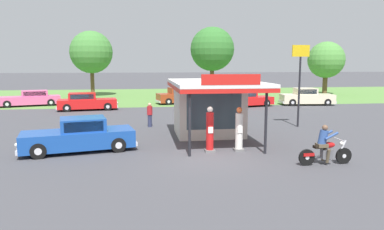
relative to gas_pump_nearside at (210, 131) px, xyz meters
The scene contains 18 objects.
ground_plane 1.32m from the gas_pump_nearside, 103.26° to the right, with size 300.00×300.00×0.00m, color #424247.
grass_verge_strip 29.10m from the gas_pump_nearside, 90.42° to the left, with size 120.00×24.00×0.01m, color #56843D.
service_station_kiosk 3.63m from the gas_pump_nearside, 79.09° to the left, with size 4.25×6.75×3.49m.
gas_pump_nearside is the anchor object (origin of this frame).
gas_pump_offside 1.34m from the gas_pump_nearside, ahead, with size 0.44×0.44×1.99m.
motorcycle_with_rider 4.85m from the gas_pump_nearside, 33.47° to the right, with size 2.20×0.70×1.58m.
featured_classic_sedan 5.88m from the gas_pump_nearside, behind, with size 5.26×2.75×1.52m.
parked_car_second_row_spare 23.75m from the gas_pump_nearside, 124.03° to the left, with size 5.81×3.21×1.45m.
parked_car_back_row_far_right 17.60m from the gas_pump_nearside, 115.74° to the left, with size 5.17×2.47×1.48m.
parked_car_back_row_far_left 21.14m from the gas_pump_nearside, 53.01° to the left, with size 5.26×2.40×1.62m.
parked_car_back_row_left 19.79m from the gas_pump_nearside, 87.18° to the left, with size 5.36×2.80×1.59m.
parked_car_back_row_centre_right 17.63m from the gas_pump_nearside, 68.33° to the left, with size 5.38×2.94×1.50m.
bystander_chatting_near_pumps 8.01m from the gas_pump_nearside, 68.38° to the left, with size 0.34×0.34×1.55m.
bystander_standing_back_lot 7.27m from the gas_pump_nearside, 110.09° to the left, with size 0.34×0.34×1.51m.
tree_oak_left 31.14m from the gas_pump_nearside, 106.73° to the left, with size 5.08×5.08×7.85m.
tree_oak_far_right 28.58m from the gas_pump_nearside, 78.56° to the left, with size 5.29×5.29×8.33m.
tree_oak_distant_spare 34.57m from the gas_pump_nearside, 53.45° to the left, with size 4.60×4.60×6.72m.
roadside_pole_sign 9.06m from the gas_pump_nearside, 39.74° to the left, with size 1.10×0.12×5.04m.
Camera 1 is at (-2.77, -14.44, 3.90)m, focal length 33.40 mm.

